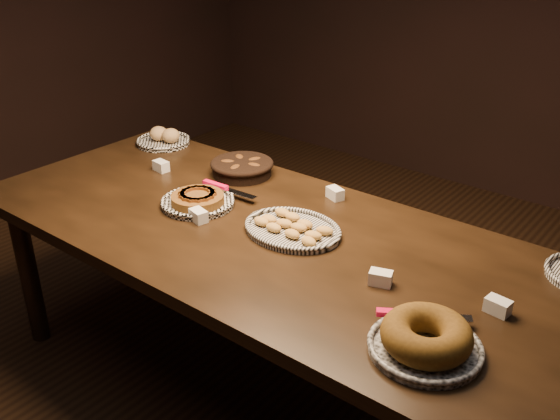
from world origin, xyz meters
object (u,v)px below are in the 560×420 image
Objects in this scene: apple_tart_plate at (198,200)px; madeleine_platter at (292,228)px; buffet_table at (272,250)px; bundt_cake_plate at (426,339)px.

madeleine_platter is at bearing -4.36° from apple_tart_plate.
buffet_table is 0.78m from bundt_cake_plate.
buffet_table is 7.64× the size of apple_tart_plate.
buffet_table is 0.38m from apple_tart_plate.
apple_tart_plate is at bearing 168.38° from madeleine_platter.
apple_tart_plate is (-0.37, -0.00, 0.10)m from buffet_table.
apple_tart_plate is at bearing 147.95° from bundt_cake_plate.
madeleine_platter is 1.05× the size of bundt_cake_plate.
bundt_cake_plate reaches higher than buffet_table.
madeleine_platter reaches higher than buffet_table.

